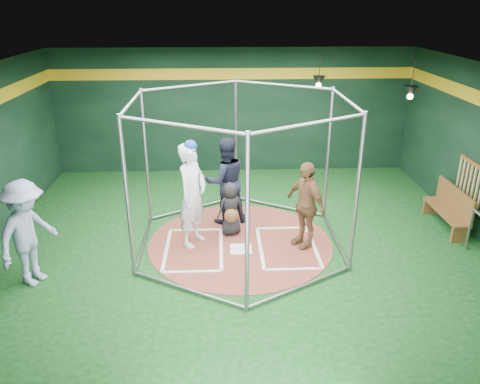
{
  "coord_description": "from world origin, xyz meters",
  "views": [
    {
      "loc": [
        -0.39,
        -8.58,
        4.68
      ],
      "look_at": [
        0.0,
        0.1,
        1.1
      ],
      "focal_mm": 35.0,
      "sensor_mm": 36.0,
      "label": 1
    }
  ],
  "objects_px": {
    "batter_figure": "(192,194)",
    "visitor_leopard": "(305,205)",
    "umpire": "(226,181)",
    "dugout_bench": "(450,207)"
  },
  "relations": [
    {
      "from": "umpire",
      "to": "batter_figure",
      "type": "bearing_deg",
      "value": 40.23
    },
    {
      "from": "visitor_leopard",
      "to": "umpire",
      "type": "xyz_separation_m",
      "value": [
        -1.57,
        1.17,
        0.09
      ]
    },
    {
      "from": "batter_figure",
      "to": "visitor_leopard",
      "type": "bearing_deg",
      "value": -4.29
    },
    {
      "from": "visitor_leopard",
      "to": "umpire",
      "type": "relative_size",
      "value": 0.91
    },
    {
      "from": "batter_figure",
      "to": "umpire",
      "type": "distance_m",
      "value": 1.21
    },
    {
      "from": "batter_figure",
      "to": "dugout_bench",
      "type": "bearing_deg",
      "value": 5.24
    },
    {
      "from": "batter_figure",
      "to": "umpire",
      "type": "relative_size",
      "value": 1.13
    },
    {
      "from": "dugout_bench",
      "to": "umpire",
      "type": "bearing_deg",
      "value": 174.32
    },
    {
      "from": "visitor_leopard",
      "to": "dugout_bench",
      "type": "height_order",
      "value": "visitor_leopard"
    },
    {
      "from": "batter_figure",
      "to": "visitor_leopard",
      "type": "relative_size",
      "value": 1.24
    }
  ]
}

